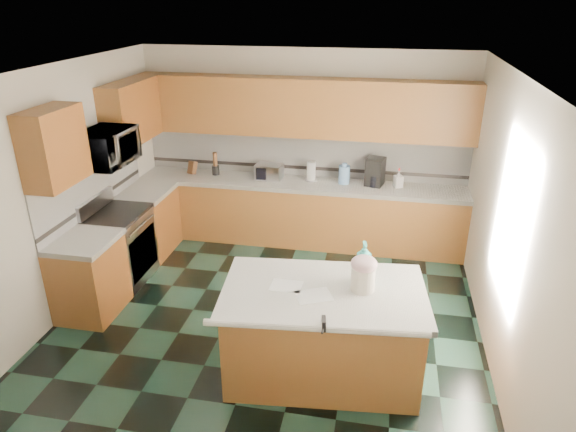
% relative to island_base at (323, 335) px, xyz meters
% --- Properties ---
extents(floor, '(4.60, 4.60, 0.00)m').
position_rel_island_base_xyz_m(floor, '(-0.69, 0.76, -0.43)').
color(floor, black).
rests_on(floor, ground).
extents(ceiling, '(4.60, 4.60, 0.00)m').
position_rel_island_base_xyz_m(ceiling, '(-0.69, 0.76, 2.27)').
color(ceiling, white).
rests_on(ceiling, ground).
extents(wall_back, '(4.60, 0.04, 2.70)m').
position_rel_island_base_xyz_m(wall_back, '(-0.69, 3.08, 0.92)').
color(wall_back, beige).
rests_on(wall_back, ground).
extents(wall_front, '(4.60, 0.04, 2.70)m').
position_rel_island_base_xyz_m(wall_front, '(-0.69, -1.56, 0.92)').
color(wall_front, beige).
rests_on(wall_front, ground).
extents(wall_left, '(0.04, 4.60, 2.70)m').
position_rel_island_base_xyz_m(wall_left, '(-3.01, 0.76, 0.92)').
color(wall_left, beige).
rests_on(wall_left, ground).
extents(wall_right, '(0.04, 4.60, 2.70)m').
position_rel_island_base_xyz_m(wall_right, '(1.63, 0.76, 0.92)').
color(wall_right, beige).
rests_on(wall_right, ground).
extents(back_base_cab, '(4.60, 0.60, 0.86)m').
position_rel_island_base_xyz_m(back_base_cab, '(-0.69, 2.76, 0.00)').
color(back_base_cab, '#5D2F10').
rests_on(back_base_cab, ground).
extents(back_countertop, '(4.60, 0.64, 0.06)m').
position_rel_island_base_xyz_m(back_countertop, '(-0.69, 2.76, 0.46)').
color(back_countertop, silver).
rests_on(back_countertop, back_base_cab).
extents(back_upper_cab, '(4.60, 0.33, 0.78)m').
position_rel_island_base_xyz_m(back_upper_cab, '(-0.69, 2.89, 1.51)').
color(back_upper_cab, '#5D2F10').
rests_on(back_upper_cab, wall_back).
extents(back_backsplash, '(4.60, 0.02, 0.63)m').
position_rel_island_base_xyz_m(back_backsplash, '(-0.69, 3.05, 0.81)').
color(back_backsplash, silver).
rests_on(back_backsplash, back_countertop).
extents(back_accent_band, '(4.60, 0.01, 0.05)m').
position_rel_island_base_xyz_m(back_accent_band, '(-0.69, 3.04, 0.61)').
color(back_accent_band, black).
rests_on(back_accent_band, back_countertop).
extents(left_base_cab_rear, '(0.60, 0.82, 0.86)m').
position_rel_island_base_xyz_m(left_base_cab_rear, '(-2.69, 2.05, 0.00)').
color(left_base_cab_rear, '#5D2F10').
rests_on(left_base_cab_rear, ground).
extents(left_counter_rear, '(0.64, 0.82, 0.06)m').
position_rel_island_base_xyz_m(left_counter_rear, '(-2.69, 2.05, 0.46)').
color(left_counter_rear, silver).
rests_on(left_counter_rear, left_base_cab_rear).
extents(left_base_cab_front, '(0.60, 0.72, 0.86)m').
position_rel_island_base_xyz_m(left_base_cab_front, '(-2.69, 0.52, 0.00)').
color(left_base_cab_front, '#5D2F10').
rests_on(left_base_cab_front, ground).
extents(left_counter_front, '(0.64, 0.72, 0.06)m').
position_rel_island_base_xyz_m(left_counter_front, '(-2.69, 0.52, 0.46)').
color(left_counter_front, silver).
rests_on(left_counter_front, left_base_cab_front).
extents(left_backsplash, '(0.02, 2.30, 0.63)m').
position_rel_island_base_xyz_m(left_backsplash, '(-2.98, 1.31, 0.81)').
color(left_backsplash, silver).
rests_on(left_backsplash, wall_left).
extents(left_accent_band, '(0.01, 2.30, 0.05)m').
position_rel_island_base_xyz_m(left_accent_band, '(-2.98, 1.31, 0.61)').
color(left_accent_band, black).
rests_on(left_accent_band, wall_left).
extents(left_upper_cab_rear, '(0.33, 1.09, 0.78)m').
position_rel_island_base_xyz_m(left_upper_cab_rear, '(-2.83, 2.18, 1.51)').
color(left_upper_cab_rear, '#5D2F10').
rests_on(left_upper_cab_rear, wall_left).
extents(left_upper_cab_front, '(0.33, 0.72, 0.78)m').
position_rel_island_base_xyz_m(left_upper_cab_front, '(-2.83, 0.52, 1.51)').
color(left_upper_cab_front, '#5D2F10').
rests_on(left_upper_cab_front, wall_left).
extents(range_body, '(0.60, 0.76, 0.88)m').
position_rel_island_base_xyz_m(range_body, '(-2.69, 1.26, 0.01)').
color(range_body, '#B7B7BC').
rests_on(range_body, ground).
extents(range_oven_door, '(0.02, 0.68, 0.55)m').
position_rel_island_base_xyz_m(range_oven_door, '(-2.40, 1.26, -0.03)').
color(range_oven_door, black).
rests_on(range_oven_door, range_body).
extents(range_cooktop, '(0.62, 0.78, 0.04)m').
position_rel_island_base_xyz_m(range_cooktop, '(-2.69, 1.26, 0.47)').
color(range_cooktop, black).
rests_on(range_cooktop, range_body).
extents(range_handle, '(0.02, 0.66, 0.02)m').
position_rel_island_base_xyz_m(range_handle, '(-2.37, 1.26, 0.35)').
color(range_handle, '#B7B7BC').
rests_on(range_handle, range_body).
extents(range_backguard, '(0.06, 0.76, 0.18)m').
position_rel_island_base_xyz_m(range_backguard, '(-2.95, 1.26, 0.59)').
color(range_backguard, '#B7B7BC').
rests_on(range_backguard, range_body).
extents(microwave, '(0.50, 0.73, 0.41)m').
position_rel_island_base_xyz_m(microwave, '(-2.69, 1.26, 1.30)').
color(microwave, '#B7B7BC').
rests_on(microwave, wall_left).
extents(island_base, '(1.82, 1.15, 0.86)m').
position_rel_island_base_xyz_m(island_base, '(0.00, 0.00, 0.00)').
color(island_base, '#5D2F10').
rests_on(island_base, ground).
extents(island_top, '(1.93, 1.26, 0.06)m').
position_rel_island_base_xyz_m(island_top, '(0.00, 0.00, 0.46)').
color(island_top, silver).
rests_on(island_top, island_base).
extents(island_bullnose, '(1.83, 0.24, 0.06)m').
position_rel_island_base_xyz_m(island_bullnose, '(0.00, -0.54, 0.46)').
color(island_bullnose, silver).
rests_on(island_bullnose, island_base).
extents(treat_jar, '(0.28, 0.28, 0.23)m').
position_rel_island_base_xyz_m(treat_jar, '(0.34, 0.07, 0.60)').
color(treat_jar, silver).
rests_on(treat_jar, island_top).
extents(treat_jar_lid, '(0.24, 0.24, 0.15)m').
position_rel_island_base_xyz_m(treat_jar_lid, '(0.34, 0.07, 0.75)').
color(treat_jar_lid, beige).
rests_on(treat_jar_lid, treat_jar).
extents(treat_jar_knob, '(0.08, 0.03, 0.03)m').
position_rel_island_base_xyz_m(treat_jar_knob, '(0.34, 0.07, 0.80)').
color(treat_jar_knob, tan).
rests_on(treat_jar_knob, treat_jar_lid).
extents(treat_jar_knob_end_l, '(0.04, 0.04, 0.04)m').
position_rel_island_base_xyz_m(treat_jar_knob_end_l, '(0.30, 0.07, 0.80)').
color(treat_jar_knob_end_l, tan).
rests_on(treat_jar_knob_end_l, treat_jar_lid).
extents(treat_jar_knob_end_r, '(0.04, 0.04, 0.04)m').
position_rel_island_base_xyz_m(treat_jar_knob_end_r, '(0.38, 0.07, 0.80)').
color(treat_jar_knob_end_r, tan).
rests_on(treat_jar_knob_end_r, treat_jar_lid).
extents(soap_bottle_island, '(0.19, 0.19, 0.42)m').
position_rel_island_base_xyz_m(soap_bottle_island, '(0.33, 0.19, 0.70)').
color(soap_bottle_island, '#3DB5AA').
rests_on(soap_bottle_island, island_top).
extents(paper_sheet_a, '(0.38, 0.34, 0.00)m').
position_rel_island_base_xyz_m(paper_sheet_a, '(-0.08, -0.12, 0.49)').
color(paper_sheet_a, white).
rests_on(paper_sheet_a, island_top).
extents(paper_sheet_b, '(0.29, 0.22, 0.00)m').
position_rel_island_base_xyz_m(paper_sheet_b, '(-0.35, 0.00, 0.49)').
color(paper_sheet_b, white).
rests_on(paper_sheet_b, island_top).
extents(clamp_body, '(0.05, 0.11, 0.10)m').
position_rel_island_base_xyz_m(clamp_body, '(0.06, -0.52, 0.50)').
color(clamp_body, black).
rests_on(clamp_body, island_top).
extents(clamp_handle, '(0.02, 0.07, 0.02)m').
position_rel_island_base_xyz_m(clamp_handle, '(0.06, -0.59, 0.48)').
color(clamp_handle, black).
rests_on(clamp_handle, island_top).
extents(knife_block, '(0.15, 0.17, 0.20)m').
position_rel_island_base_xyz_m(knife_block, '(-2.30, 2.81, 0.58)').
color(knife_block, '#472814').
rests_on(knife_block, back_countertop).
extents(utensil_crock, '(0.11, 0.11, 0.14)m').
position_rel_island_base_xyz_m(utensil_crock, '(-1.95, 2.84, 0.56)').
color(utensil_crock, black).
rests_on(utensil_crock, back_countertop).
extents(utensil_bundle, '(0.06, 0.06, 0.20)m').
position_rel_island_base_xyz_m(utensil_bundle, '(-1.95, 2.84, 0.72)').
color(utensil_bundle, '#472814').
rests_on(utensil_bundle, utensil_crock).
extents(toaster_oven, '(0.39, 0.29, 0.21)m').
position_rel_island_base_xyz_m(toaster_oven, '(-1.15, 2.81, 0.60)').
color(toaster_oven, '#B7B7BC').
rests_on(toaster_oven, back_countertop).
extents(toaster_oven_door, '(0.33, 0.01, 0.17)m').
position_rel_island_base_xyz_m(toaster_oven_door, '(-1.15, 2.69, 0.60)').
color(toaster_oven_door, black).
rests_on(toaster_oven_door, toaster_oven).
extents(paper_towel, '(0.12, 0.12, 0.27)m').
position_rel_island_base_xyz_m(paper_towel, '(-0.55, 2.86, 0.63)').
color(paper_towel, white).
rests_on(paper_towel, back_countertop).
extents(paper_towel_base, '(0.18, 0.18, 0.01)m').
position_rel_island_base_xyz_m(paper_towel_base, '(-0.55, 2.86, 0.50)').
color(paper_towel_base, '#B7B7BC').
rests_on(paper_towel_base, back_countertop).
extents(water_jug, '(0.15, 0.15, 0.25)m').
position_rel_island_base_xyz_m(water_jug, '(-0.08, 2.82, 0.62)').
color(water_jug, '#6C9BD4').
rests_on(water_jug, back_countertop).
extents(water_jug_neck, '(0.07, 0.07, 0.04)m').
position_rel_island_base_xyz_m(water_jug_neck, '(-0.08, 2.82, 0.76)').
color(water_jug_neck, '#6C9BD4').
rests_on(water_jug_neck, water_jug).
extents(coffee_maker, '(0.28, 0.30, 0.38)m').
position_rel_island_base_xyz_m(coffee_maker, '(0.34, 2.84, 0.68)').
color(coffee_maker, black).
rests_on(coffee_maker, back_countertop).
extents(coffee_carafe, '(0.16, 0.16, 0.16)m').
position_rel_island_base_xyz_m(coffee_carafe, '(0.34, 2.78, 0.57)').
color(coffee_carafe, black).
rests_on(coffee_carafe, back_countertop).
extents(soap_bottle_back, '(0.14, 0.14, 0.24)m').
position_rel_island_base_xyz_m(soap_bottle_back, '(0.66, 2.81, 0.61)').
color(soap_bottle_back, white).
rests_on(soap_bottle_back, back_countertop).
extents(soap_back_cap, '(0.02, 0.02, 0.03)m').
position_rel_island_base_xyz_m(soap_back_cap, '(0.66, 2.81, 0.75)').
color(soap_back_cap, red).
rests_on(soap_back_cap, soap_bottle_back).
extents(window_light_proxy, '(0.02, 1.40, 1.10)m').
position_rel_island_base_xyz_m(window_light_proxy, '(1.60, 0.56, 1.07)').
color(window_light_proxy, white).
rests_on(window_light_proxy, wall_right).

